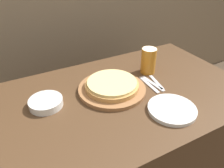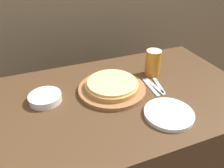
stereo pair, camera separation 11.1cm
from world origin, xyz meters
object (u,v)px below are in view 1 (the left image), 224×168
Objects in this scene: pizza_on_board at (112,87)px; side_bowl at (46,103)px; dinner_knife at (152,83)px; fork at (149,84)px; spoon at (156,82)px; beer_glass at (149,60)px; dinner_plate at (172,109)px.

pizza_on_board is 0.33m from side_bowl.
dinner_knife is at bearing -8.14° from side_bowl.
fork is 0.05m from spoon.
beer_glass is 0.37m from dinner_plate.
dinner_plate is 0.24m from spoon.
beer_glass is 0.85× the size of fork.
dinner_knife is at bearing 74.67° from dinner_plate.
dinner_plate is at bearing -99.33° from fork.
beer_glass is 0.16m from fork.
spoon is (0.25, -0.04, -0.02)m from pizza_on_board.
dinner_plate is 1.26× the size of fork.
pizza_on_board is at bearing 169.83° from spoon.
beer_glass is (0.28, 0.07, 0.06)m from pizza_on_board.
pizza_on_board is at bearing -165.45° from beer_glass.
dinner_plate reaches higher than fork.
dinner_plate is 1.41× the size of side_bowl.
pizza_on_board is at bearing 120.84° from dinner_plate.
side_bowl reaches higher than spoon.
fork is (0.20, -0.04, -0.02)m from pizza_on_board.
beer_glass is 0.14m from spoon.
dinner_knife and spoon have the same top height.
beer_glass is 0.95× the size of side_bowl.
spoon is (-0.03, -0.12, -0.08)m from beer_glass.
side_bowl reaches higher than dinner_knife.
beer_glass reaches higher than fork.
fork is at bearing 80.67° from dinner_plate.
dinner_plate is 1.26× the size of dinner_knife.
pizza_on_board is 1.57× the size of dinner_plate.
beer_glass reaches higher than pizza_on_board.
side_bowl is 0.56m from dinner_knife.
beer_glass is at bearing 66.19° from dinner_knife.
dinner_plate is 0.58m from side_bowl.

